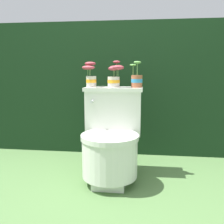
{
  "coord_description": "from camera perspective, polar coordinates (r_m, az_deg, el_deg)",
  "views": [
    {
      "loc": [
        0.24,
        -1.79,
        0.85
      ],
      "look_at": [
        0.0,
        0.11,
        0.54
      ],
      "focal_mm": 40.0,
      "sensor_mm": 36.0,
      "label": 1
    }
  ],
  "objects": [
    {
      "name": "toilet",
      "position": [
        1.96,
        -0.11,
        -6.03
      ],
      "size": [
        0.47,
        0.58,
        0.72
      ],
      "color": "silver",
      "rests_on": "ground"
    },
    {
      "name": "ground_plane",
      "position": [
        1.99,
        -0.46,
        -15.91
      ],
      "size": [
        12.0,
        12.0,
        0.0
      ],
      "primitive_type": "plane",
      "color": "#4C703D"
    },
    {
      "name": "hedge_backdrop",
      "position": [
        2.99,
        2.54,
        5.81
      ],
      "size": [
        3.48,
        0.99,
        1.33
      ],
      "color": "black",
      "rests_on": "ground"
    },
    {
      "name": "potted_plant_midleft",
      "position": [
        2.03,
        0.57,
        8.11
      ],
      "size": [
        0.13,
        0.1,
        0.21
      ],
      "color": "beige",
      "rests_on": "toilet"
    },
    {
      "name": "potted_plant_left",
      "position": [
        2.08,
        -4.96,
        8.38
      ],
      "size": [
        0.11,
        0.12,
        0.21
      ],
      "color": "beige",
      "rests_on": "toilet"
    },
    {
      "name": "potted_plant_middle",
      "position": [
        2.02,
        5.66,
        7.4
      ],
      "size": [
        0.1,
        0.09,
        0.21
      ],
      "color": "#9E5638",
      "rests_on": "toilet"
    }
  ]
}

